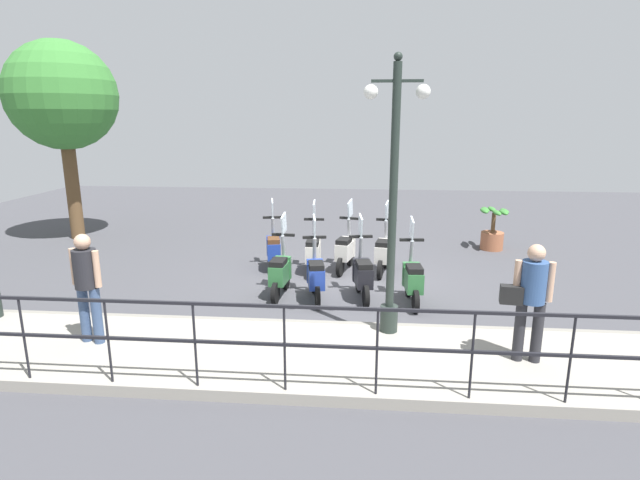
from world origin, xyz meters
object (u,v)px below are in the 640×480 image
object	(u,v)px
scooter_near_2	(316,275)
scooter_near_3	(280,272)
pedestrian_distant	(87,280)
scooter_far_0	(384,252)
scooter_far_3	(274,249)
scooter_near_0	(413,279)
scooter_near_1	(362,274)
scooter_far_1	(346,250)
tree_large	(62,97)
potted_palm	(493,232)
lamp_post_near	(392,217)
pedestrian_with_bag	(531,294)
scooter_far_2	(313,251)

from	to	relation	value
scooter_near_2	scooter_near_3	world-z (taller)	same
pedestrian_distant	scooter_far_0	xyz separation A→B (m)	(4.09, -4.29, -0.60)
scooter_far_3	pedestrian_distant	bearing A→B (deg)	143.76
scooter_near_0	scooter_near_1	world-z (taller)	same
scooter_near_0	scooter_far_0	bearing A→B (deg)	10.42
pedestrian_distant	scooter_near_0	distance (m)	5.30
scooter_far_1	tree_large	bearing A→B (deg)	86.03
pedestrian_distant	scooter_near_1	bearing A→B (deg)	136.60
tree_large	scooter_far_0	distance (m)	9.39
pedestrian_distant	scooter_near_3	xyz separation A→B (m)	(2.49, -2.32, -0.60)
tree_large	potted_palm	size ratio (longest dim) A/B	4.97
pedestrian_distant	scooter_near_2	distance (m)	3.85
lamp_post_near	scooter_far_0	size ratio (longest dim) A/B	2.59
potted_palm	scooter_far_3	bearing A→B (deg)	112.96
potted_palm	scooter_far_3	xyz separation A→B (m)	(-2.22, 5.24, 0.04)
scooter_near_3	scooter_near_0	bearing A→B (deg)	-90.13
scooter_far_3	pedestrian_with_bag	bearing A→B (deg)	-147.37
pedestrian_with_bag	scooter_far_0	bearing A→B (deg)	30.45
pedestrian_with_bag	scooter_near_1	size ratio (longest dim) A/B	1.03
scooter_near_3	scooter_far_1	size ratio (longest dim) A/B	1.00
scooter_near_0	scooter_far_3	distance (m)	3.40
scooter_near_0	scooter_near_3	world-z (taller)	same
scooter_far_0	scooter_far_2	distance (m)	1.52
scooter_near_1	scooter_far_2	xyz separation A→B (m)	(1.53, 1.07, 0.00)
scooter_near_2	scooter_far_3	xyz separation A→B (m)	(1.81, 1.10, 0.00)
scooter_near_3	scooter_far_1	xyz separation A→B (m)	(1.72, -1.16, 0.00)
pedestrian_with_bag	scooter_far_2	distance (m)	5.22
scooter_far_0	scooter_near_0	bearing A→B (deg)	-154.85
scooter_far_0	scooter_far_2	world-z (taller)	same
lamp_post_near	scooter_far_1	xyz separation A→B (m)	(3.46, 0.78, -1.42)
lamp_post_near	scooter_near_1	world-z (taller)	lamp_post_near
scooter_near_0	scooter_near_2	xyz separation A→B (m)	(0.05, 1.75, 0.00)
pedestrian_with_bag	pedestrian_distant	bearing A→B (deg)	97.55
pedestrian_distant	scooter_far_3	world-z (taller)	pedestrian_distant
potted_palm	scooter_far_0	size ratio (longest dim) A/B	0.69
pedestrian_with_bag	tree_large	xyz separation A→B (m)	(6.71, 10.11, 2.73)
scooter_near_3	scooter_far_2	size ratio (longest dim) A/B	1.00
scooter_near_2	scooter_far_2	world-z (taller)	same
scooter_near_0	scooter_far_2	bearing A→B (deg)	45.20
scooter_far_0	scooter_far_3	bearing A→B (deg)	99.77
tree_large	scooter_near_2	bearing A→B (deg)	-121.26
pedestrian_with_bag	scooter_near_2	xyz separation A→B (m)	(2.40, 3.01, -0.60)
pedestrian_with_bag	scooter_near_2	world-z (taller)	pedestrian_with_bag
tree_large	scooter_far_3	size ratio (longest dim) A/B	3.42
scooter_far_1	scooter_far_3	xyz separation A→B (m)	(-0.06, 1.58, 0.00)
potted_palm	scooter_far_1	world-z (taller)	scooter_far_1
pedestrian_distant	potted_palm	bearing A→B (deg)	145.61
potted_palm	scooter_far_2	size ratio (longest dim) A/B	0.69
potted_palm	scooter_far_1	xyz separation A→B (m)	(-2.16, 3.66, 0.04)
scooter_far_1	pedestrian_with_bag	bearing A→B (deg)	-135.40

